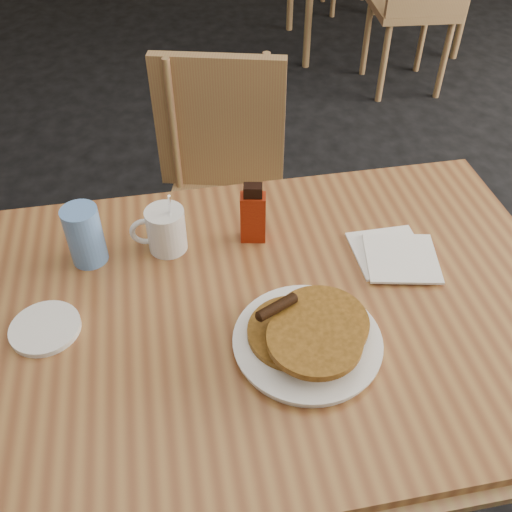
{
  "coord_description": "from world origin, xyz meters",
  "views": [
    {
      "loc": [
        -0.08,
        -0.81,
        1.62
      ],
      "look_at": [
        0.03,
        0.03,
        0.82
      ],
      "focal_mm": 40.0,
      "sensor_mm": 36.0,
      "label": 1
    }
  ],
  "objects_px": {
    "blue_tumbler": "(85,235)",
    "chair_main_far": "(224,179)",
    "coffee_mug": "(165,229)",
    "main_table": "(266,319)",
    "syrup_bottle": "(253,215)",
    "pancake_plate": "(308,337)"
  },
  "relations": [
    {
      "from": "syrup_bottle",
      "to": "pancake_plate",
      "type": "bearing_deg",
      "value": -70.57
    },
    {
      "from": "pancake_plate",
      "to": "blue_tumbler",
      "type": "distance_m",
      "value": 0.52
    },
    {
      "from": "chair_main_far",
      "to": "pancake_plate",
      "type": "height_order",
      "value": "chair_main_far"
    },
    {
      "from": "pancake_plate",
      "to": "coffee_mug",
      "type": "relative_size",
      "value": 1.75
    },
    {
      "from": "pancake_plate",
      "to": "chair_main_far",
      "type": "bearing_deg",
      "value": 95.95
    },
    {
      "from": "chair_main_far",
      "to": "syrup_bottle",
      "type": "xyz_separation_m",
      "value": [
        0.03,
        -0.53,
        0.28
      ]
    },
    {
      "from": "blue_tumbler",
      "to": "chair_main_far",
      "type": "bearing_deg",
      "value": 58.48
    },
    {
      "from": "pancake_plate",
      "to": "blue_tumbler",
      "type": "xyz_separation_m",
      "value": [
        -0.43,
        0.3,
        0.04
      ]
    },
    {
      "from": "chair_main_far",
      "to": "syrup_bottle",
      "type": "distance_m",
      "value": 0.6
    },
    {
      "from": "coffee_mug",
      "to": "syrup_bottle",
      "type": "distance_m",
      "value": 0.2
    },
    {
      "from": "coffee_mug",
      "to": "blue_tumbler",
      "type": "height_order",
      "value": "coffee_mug"
    },
    {
      "from": "main_table",
      "to": "syrup_bottle",
      "type": "height_order",
      "value": "syrup_bottle"
    },
    {
      "from": "coffee_mug",
      "to": "chair_main_far",
      "type": "bearing_deg",
      "value": 91.36
    },
    {
      "from": "chair_main_far",
      "to": "coffee_mug",
      "type": "height_order",
      "value": "same"
    },
    {
      "from": "chair_main_far",
      "to": "blue_tumbler",
      "type": "height_order",
      "value": "chair_main_far"
    },
    {
      "from": "chair_main_far",
      "to": "coffee_mug",
      "type": "relative_size",
      "value": 5.65
    },
    {
      "from": "main_table",
      "to": "syrup_bottle",
      "type": "bearing_deg",
      "value": 89.71
    },
    {
      "from": "chair_main_far",
      "to": "coffee_mug",
      "type": "bearing_deg",
      "value": -95.55
    },
    {
      "from": "main_table",
      "to": "chair_main_far",
      "type": "distance_m",
      "value": 0.76
    },
    {
      "from": "chair_main_far",
      "to": "main_table",
      "type": "bearing_deg",
      "value": -76.04
    },
    {
      "from": "coffee_mug",
      "to": "main_table",
      "type": "bearing_deg",
      "value": -27.68
    },
    {
      "from": "main_table",
      "to": "chair_main_far",
      "type": "xyz_separation_m",
      "value": [
        -0.02,
        0.74,
        -0.17
      ]
    }
  ]
}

